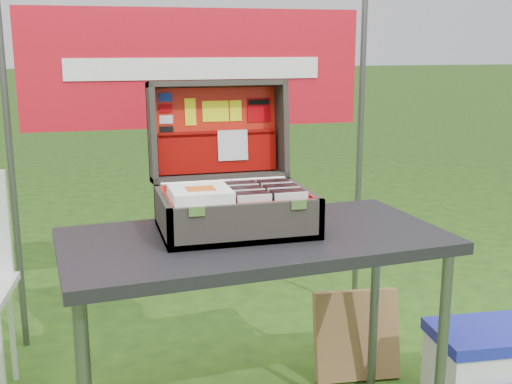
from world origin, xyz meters
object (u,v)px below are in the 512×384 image
object	(u,v)px
suitcase	(231,157)
table	(255,344)
cooler	(482,371)
cardboard_box	(356,335)

from	to	relation	value
suitcase	table	bearing A→B (deg)	-67.87
cooler	table	bearing A→B (deg)	-176.02
cooler	cardboard_box	size ratio (longest dim) A/B	1.03
suitcase	cardboard_box	world-z (taller)	suitcase
table	cardboard_box	bearing A→B (deg)	29.34
table	suitcase	bearing A→B (deg)	107.56
cardboard_box	cooler	bearing A→B (deg)	-40.64
suitcase	cooler	xyz separation A→B (m)	(0.96, -0.14, -0.86)
suitcase	cardboard_box	xyz separation A→B (m)	(0.60, 0.25, -0.84)
suitcase	cooler	size ratio (longest dim) A/B	1.32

